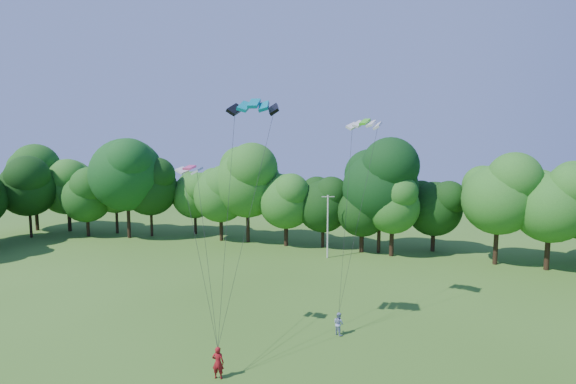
# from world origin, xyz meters

# --- Properties ---
(utility_pole) EXTENTS (1.42, 0.54, 7.33)m
(utility_pole) POSITION_xyz_m (-0.43, 31.35, 3.79)
(utility_pole) COLOR #B9BBB1
(utility_pole) RESTS_ON ground
(kite_flyer_left) EXTENTS (0.75, 0.55, 1.91)m
(kite_flyer_left) POSITION_xyz_m (-1.21, 3.66, 0.96)
(kite_flyer_left) COLOR maroon
(kite_flyer_left) RESTS_ON ground
(kite_flyer_right) EXTENTS (0.99, 0.95, 1.61)m
(kite_flyer_right) POSITION_xyz_m (4.41, 11.40, 0.81)
(kite_flyer_right) COLOR #8B9AC1
(kite_flyer_right) RESTS_ON ground
(kite_teal) EXTENTS (3.33, 1.87, 0.73)m
(kite_teal) POSITION_xyz_m (-0.75, 8.66, 15.96)
(kite_teal) COLOR #047487
(kite_teal) RESTS_ON ground
(kite_green) EXTENTS (2.73, 1.76, 0.53)m
(kite_green) POSITION_xyz_m (5.46, 15.62, 14.98)
(kite_green) COLOR #41C21D
(kite_green) RESTS_ON ground
(kite_pink) EXTENTS (1.72, 0.92, 0.28)m
(kite_pink) POSITION_xyz_m (-4.69, 7.25, 11.89)
(kite_pink) COLOR #C93772
(kite_pink) RESTS_ON ground
(tree_back_west) EXTENTS (10.95, 10.95, 15.92)m
(tree_back_west) POSITION_xyz_m (-28.98, 33.89, 9.94)
(tree_back_west) COLOR #351E15
(tree_back_west) RESTS_ON ground
(tree_back_center) EXTENTS (9.86, 9.86, 14.34)m
(tree_back_center) POSITION_xyz_m (5.05, 35.42, 8.95)
(tree_back_center) COLOR black
(tree_back_center) RESTS_ON ground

